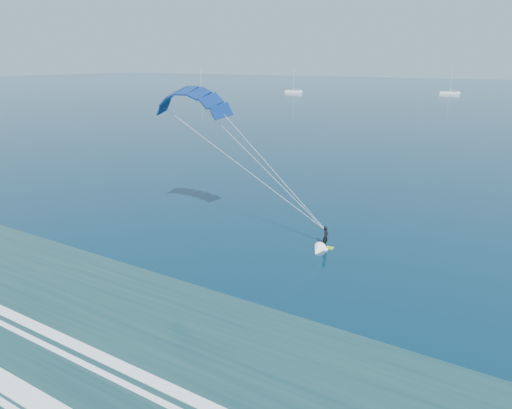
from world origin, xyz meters
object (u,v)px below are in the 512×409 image
at_px(sailboat_0, 202,95).
at_px(sailboat_2, 450,93).
at_px(sailboat_1, 294,91).
at_px(kitesurfer_rig, 252,156).

relative_size(sailboat_0, sailboat_2, 1.06).
xyz_separation_m(sailboat_0, sailboat_1, (26.31, 41.73, -0.00)).
distance_m(sailboat_0, sailboat_2, 120.00).
height_order(sailboat_1, sailboat_2, sailboat_1).
height_order(kitesurfer_rig, sailboat_0, kitesurfer_rig).
relative_size(kitesurfer_rig, sailboat_0, 1.46).
bearing_deg(sailboat_0, kitesurfer_rig, -50.87).
distance_m(sailboat_0, sailboat_1, 49.33).
distance_m(kitesurfer_rig, sailboat_0, 178.05).
bearing_deg(sailboat_1, sailboat_0, -122.23).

